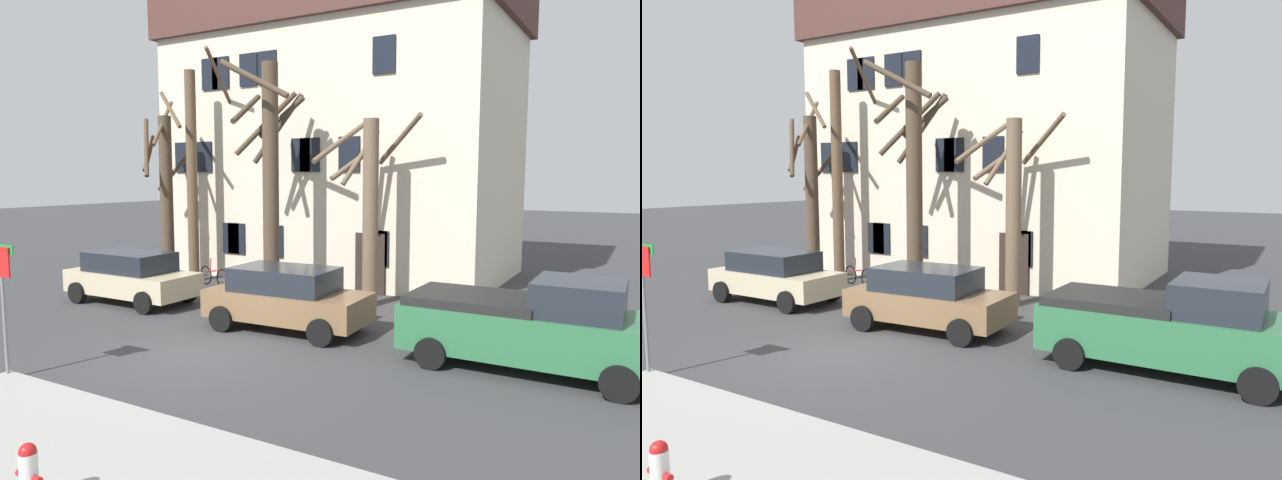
% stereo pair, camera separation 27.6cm
% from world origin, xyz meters
% --- Properties ---
extents(ground_plane, '(120.00, 120.00, 0.00)m').
position_xyz_m(ground_plane, '(0.00, 0.00, 0.00)').
color(ground_plane, '#38383A').
extents(building_main, '(13.88, 7.94, 11.34)m').
position_xyz_m(building_main, '(-2.61, 11.78, 5.74)').
color(building_main, beige).
rests_on(building_main, ground_plane).
extents(tree_bare_near, '(1.65, 2.07, 6.30)m').
position_xyz_m(tree_bare_near, '(-7.44, 6.41, 3.33)').
color(tree_bare_near, '#4C3D2D').
rests_on(tree_bare_near, ground_plane).
extents(tree_bare_mid, '(3.12, 3.09, 8.55)m').
position_xyz_m(tree_bare_mid, '(-6.44, 6.80, 4.28)').
color(tree_bare_mid, brown).
rests_on(tree_bare_mid, ground_plane).
extents(tree_bare_far, '(2.90, 2.94, 7.68)m').
position_xyz_m(tree_bare_far, '(-2.14, 5.82, 4.21)').
color(tree_bare_far, '#4C3D2D').
rests_on(tree_bare_far, ground_plane).
extents(tree_bare_end, '(3.16, 2.53, 5.95)m').
position_xyz_m(tree_bare_end, '(1.17, 6.44, 3.23)').
color(tree_bare_end, brown).
rests_on(tree_bare_end, ground_plane).
extents(car_beige_wagon, '(4.38, 2.10, 1.64)m').
position_xyz_m(car_beige_wagon, '(-5.54, 2.92, 0.86)').
color(car_beige_wagon, '#C6B793').
rests_on(car_beige_wagon, ground_plane).
extents(car_brown_wagon, '(4.38, 2.26, 1.67)m').
position_xyz_m(car_brown_wagon, '(0.57, 2.67, 0.87)').
color(car_brown_wagon, brown).
rests_on(car_brown_wagon, ground_plane).
extents(pickup_truck_green, '(5.24, 2.30, 1.99)m').
position_xyz_m(pickup_truck_green, '(6.76, 2.60, 0.96)').
color(pickup_truck_green, '#2D6B42').
rests_on(pickup_truck_green, ground_plane).
extents(fire_hydrant, '(0.42, 0.22, 0.78)m').
position_xyz_m(fire_hydrant, '(2.51, -5.92, 0.52)').
color(fire_hydrant, silver).
rests_on(fire_hydrant, sidewalk_slab).
extents(street_sign_pole, '(0.76, 0.07, 2.73)m').
position_xyz_m(street_sign_pole, '(-2.25, -3.28, 1.91)').
color(street_sign_pole, slate).
rests_on(street_sign_pole, ground_plane).
extents(bicycle_leaning, '(1.71, 0.48, 1.03)m').
position_xyz_m(bicycle_leaning, '(-5.05, 6.34, 0.37)').
color(bicycle_leaning, black).
rests_on(bicycle_leaning, ground_plane).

